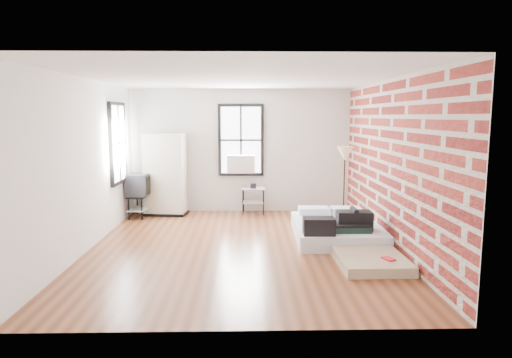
{
  "coord_description": "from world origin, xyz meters",
  "views": [
    {
      "loc": [
        0.1,
        -7.44,
        2.2
      ],
      "look_at": [
        0.28,
        0.3,
        1.12
      ],
      "focal_mm": 32.0,
      "sensor_mm": 36.0,
      "label": 1
    }
  ],
  "objects_px": {
    "tv_stand": "(139,186)",
    "wardrobe": "(165,175)",
    "side_table": "(253,193)",
    "floor_lamp": "(345,158)",
    "mattress_main": "(336,228)",
    "mattress_bare": "(361,248)"
  },
  "relations": [
    {
      "from": "tv_stand",
      "to": "wardrobe",
      "type": "bearing_deg",
      "value": 30.26
    },
    {
      "from": "wardrobe",
      "to": "tv_stand",
      "type": "height_order",
      "value": "wardrobe"
    },
    {
      "from": "side_table",
      "to": "floor_lamp",
      "type": "height_order",
      "value": "floor_lamp"
    },
    {
      "from": "wardrobe",
      "to": "tv_stand",
      "type": "distance_m",
      "value": 0.63
    },
    {
      "from": "tv_stand",
      "to": "mattress_main",
      "type": "bearing_deg",
      "value": -19.63
    },
    {
      "from": "mattress_bare",
      "to": "wardrobe",
      "type": "bearing_deg",
      "value": 138.57
    },
    {
      "from": "mattress_main",
      "to": "tv_stand",
      "type": "relative_size",
      "value": 2.18
    },
    {
      "from": "wardrobe",
      "to": "side_table",
      "type": "relative_size",
      "value": 2.63
    },
    {
      "from": "mattress_main",
      "to": "wardrobe",
      "type": "xyz_separation_m",
      "value": [
        -3.43,
        2.06,
        0.72
      ]
    },
    {
      "from": "floor_lamp",
      "to": "side_table",
      "type": "bearing_deg",
      "value": 155.68
    },
    {
      "from": "mattress_main",
      "to": "side_table",
      "type": "xyz_separation_m",
      "value": [
        -1.47,
        2.13,
        0.29
      ]
    },
    {
      "from": "wardrobe",
      "to": "tv_stand",
      "type": "relative_size",
      "value": 1.9
    },
    {
      "from": "mattress_main",
      "to": "mattress_bare",
      "type": "bearing_deg",
      "value": -78.55
    },
    {
      "from": "mattress_main",
      "to": "side_table",
      "type": "distance_m",
      "value": 2.6
    },
    {
      "from": "mattress_bare",
      "to": "tv_stand",
      "type": "xyz_separation_m",
      "value": [
        -4.14,
        2.86,
        0.56
      ]
    },
    {
      "from": "wardrobe",
      "to": "tv_stand",
      "type": "bearing_deg",
      "value": -147.91
    },
    {
      "from": "mattress_bare",
      "to": "tv_stand",
      "type": "distance_m",
      "value": 5.06
    },
    {
      "from": "wardrobe",
      "to": "floor_lamp",
      "type": "distance_m",
      "value": 3.94
    },
    {
      "from": "mattress_bare",
      "to": "side_table",
      "type": "relative_size",
      "value": 2.71
    },
    {
      "from": "mattress_main",
      "to": "floor_lamp",
      "type": "bearing_deg",
      "value": 74.08
    },
    {
      "from": "side_table",
      "to": "wardrobe",
      "type": "bearing_deg",
      "value": -177.96
    },
    {
      "from": "mattress_bare",
      "to": "tv_stand",
      "type": "height_order",
      "value": "tv_stand"
    }
  ]
}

